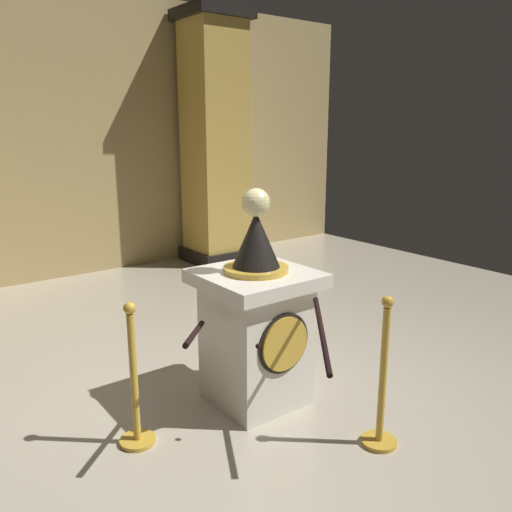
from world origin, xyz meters
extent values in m
plane|color=#B2A893|center=(0.00, 0.00, 0.00)|extent=(10.41, 10.41, 0.00)
cube|color=tan|center=(0.00, 4.42, 1.93)|extent=(10.41, 0.16, 3.85)
cube|color=silver|center=(0.21, 0.01, 0.47)|extent=(0.64, 0.64, 0.93)
cube|color=silver|center=(0.21, 0.01, 0.98)|extent=(0.80, 0.80, 0.10)
cylinder|color=gold|center=(0.21, -0.32, 0.58)|extent=(0.40, 0.03, 0.40)
cylinder|color=black|center=(0.21, -0.31, 0.58)|extent=(0.45, 0.01, 0.45)
cylinder|color=gold|center=(0.21, 0.01, 1.05)|extent=(0.48, 0.48, 0.04)
cone|color=black|center=(0.21, 0.01, 1.27)|extent=(0.35, 0.35, 0.41)
cylinder|color=gold|center=(0.21, 0.01, 1.46)|extent=(0.03, 0.03, 0.05)
sphere|color=beige|center=(0.21, 0.01, 1.54)|extent=(0.20, 0.20, 0.20)
cylinder|color=gold|center=(-0.78, 0.03, 0.01)|extent=(0.24, 0.24, 0.03)
cylinder|color=gold|center=(-0.78, 0.03, 0.46)|extent=(0.05, 0.05, 0.92)
sphere|color=gold|center=(-0.78, 0.03, 0.96)|extent=(0.08, 0.08, 0.08)
cylinder|color=gold|center=(0.50, -0.96, 0.01)|extent=(0.24, 0.24, 0.03)
cylinder|color=gold|center=(0.50, -0.96, 0.48)|extent=(0.05, 0.05, 0.96)
sphere|color=gold|center=(0.50, -0.96, 1.00)|extent=(0.08, 0.08, 0.08)
cylinder|color=black|center=(-0.46, -0.22, 0.79)|extent=(0.53, 0.67, 0.22)
cylinder|color=black|center=(0.18, -0.71, 0.79)|extent=(0.53, 0.67, 0.22)
sphere|color=black|center=(-0.14, -0.46, 0.70)|extent=(0.04, 0.04, 0.04)
cube|color=black|center=(2.34, 3.85, 0.10)|extent=(0.89, 0.89, 0.20)
cube|color=gold|center=(2.34, 3.85, 1.85)|extent=(0.77, 0.77, 3.70)
cube|color=black|center=(2.34, 3.85, 3.62)|extent=(0.92, 0.92, 0.16)
camera|label=1|loc=(-2.01, -2.91, 2.06)|focal=36.50mm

